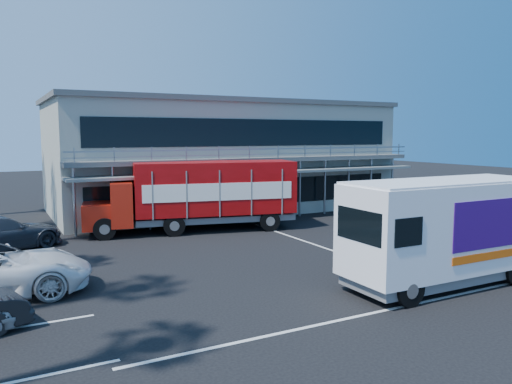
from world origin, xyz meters
name	(u,v)px	position (x,y,z in m)	size (l,w,h in m)	color
ground	(305,260)	(0.00, 0.00, 0.00)	(120.00, 120.00, 0.00)	black
building	(221,155)	(3.00, 14.94, 3.66)	(22.40, 12.00, 7.30)	#9AA093
red_truck	(201,193)	(-1.37, 7.87, 2.01)	(11.15, 4.74, 3.66)	#A61A0D
white_van	(444,230)	(2.27, -5.00, 1.90)	(7.36, 2.61, 3.58)	white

